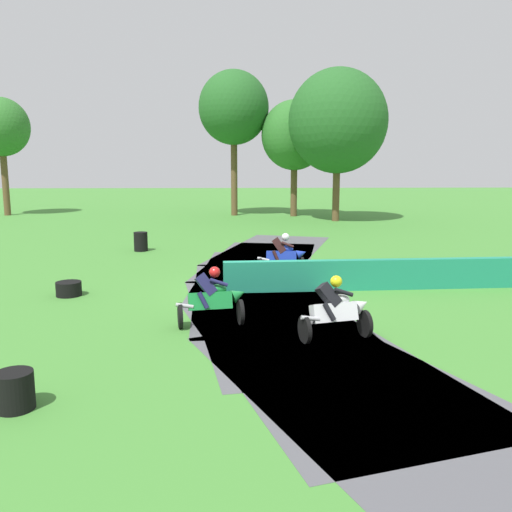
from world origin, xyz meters
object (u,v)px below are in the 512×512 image
(motorcycle_lead_blue, at_px, (284,255))
(traffic_cone, at_px, (445,276))
(tire_stack_near, at_px, (141,242))
(tire_stack_mid_b, at_px, (15,391))
(tire_stack_mid_a, at_px, (69,289))
(motorcycle_chase_green, at_px, (213,298))
(motorcycle_trailing_white, at_px, (337,309))

(motorcycle_lead_blue, xyz_separation_m, traffic_cone, (4.96, -1.45, -0.44))
(tire_stack_near, distance_m, tire_stack_mid_b, 14.91)
(motorcycle_lead_blue, xyz_separation_m, tire_stack_mid_a, (-6.30, -2.78, -0.46))
(tire_stack_near, xyz_separation_m, tire_stack_mid_a, (-0.67, -7.70, -0.20))
(motorcycle_lead_blue, bearing_deg, motorcycle_chase_green, -110.18)
(tire_stack_near, relative_size, tire_stack_mid_b, 1.33)
(tire_stack_mid_a, relative_size, tire_stack_mid_b, 1.18)
(motorcycle_chase_green, xyz_separation_m, motorcycle_trailing_white, (2.70, -1.02, -0.01))
(motorcycle_lead_blue, height_order, tire_stack_near, motorcycle_lead_blue)
(motorcycle_trailing_white, distance_m, tire_stack_mid_a, 7.96)
(motorcycle_chase_green, bearing_deg, motorcycle_trailing_white, -20.78)
(motorcycle_trailing_white, xyz_separation_m, tire_stack_mid_b, (-5.54, -3.29, -0.33))
(tire_stack_mid_b, xyz_separation_m, traffic_cone, (9.88, 8.53, -0.08))
(motorcycle_trailing_white, distance_m, traffic_cone, 6.82)
(motorcycle_lead_blue, relative_size, tire_stack_mid_b, 2.83)
(tire_stack_mid_a, bearing_deg, motorcycle_trailing_white, -29.46)
(tire_stack_near, distance_m, tire_stack_mid_a, 7.73)
(motorcycle_chase_green, relative_size, tire_stack_mid_b, 2.79)
(motorcycle_chase_green, distance_m, traffic_cone, 8.22)
(tire_stack_near, bearing_deg, motorcycle_lead_blue, -41.09)
(tire_stack_mid_a, bearing_deg, traffic_cone, 6.75)
(tire_stack_mid_a, xyz_separation_m, traffic_cone, (11.27, 1.33, 0.02))
(tire_stack_near, distance_m, traffic_cone, 12.36)
(motorcycle_lead_blue, distance_m, tire_stack_near, 7.48)
(motorcycle_chase_green, bearing_deg, traffic_cone, 30.90)
(tire_stack_mid_a, bearing_deg, motorcycle_lead_blue, 23.81)
(motorcycle_chase_green, height_order, tire_stack_mid_b, motorcycle_chase_green)
(tire_stack_mid_b, bearing_deg, traffic_cone, 40.80)
(traffic_cone, bearing_deg, motorcycle_trailing_white, -129.69)
(tire_stack_mid_a, bearing_deg, motorcycle_chase_green, -34.34)
(traffic_cone, bearing_deg, motorcycle_chase_green, -149.10)
(motorcycle_chase_green, relative_size, tire_stack_mid_a, 2.36)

